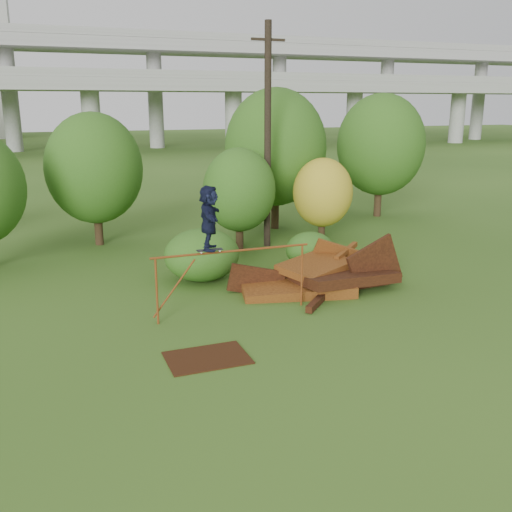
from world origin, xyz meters
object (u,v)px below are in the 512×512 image
object	(u,v)px
skater	(209,218)
utility_pole	(268,136)
flat_plate	(207,358)
scrap_pile	(319,278)

from	to	relation	value
skater	utility_pole	distance (m)	8.72
flat_plate	skater	bearing A→B (deg)	71.68
scrap_pile	skater	bearing A→B (deg)	-163.27
scrap_pile	skater	world-z (taller)	skater
scrap_pile	utility_pole	size ratio (longest dim) A/B	0.66
scrap_pile	utility_pole	bearing A→B (deg)	84.38
scrap_pile	skater	size ratio (longest dim) A/B	3.34
utility_pole	skater	bearing A→B (deg)	-122.46
scrap_pile	flat_plate	bearing A→B (deg)	-142.07
skater	utility_pole	bearing A→B (deg)	-14.01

